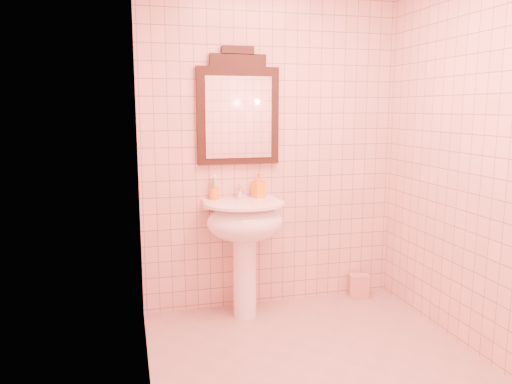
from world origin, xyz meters
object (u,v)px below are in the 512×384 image
object	(u,v)px
pedestal_sink	(245,230)
mirror	(238,111)
toothbrush_cup	(214,193)
soap_dispenser	(258,186)
towel	(359,286)

from	to	relation	value
pedestal_sink	mirror	bearing A→B (deg)	90.00
toothbrush_cup	soap_dispenser	distance (m)	0.34
towel	pedestal_sink	bearing A→B (deg)	-172.41
pedestal_sink	toothbrush_cup	distance (m)	0.36
towel	soap_dispenser	bearing A→B (deg)	177.81
soap_dispenser	pedestal_sink	bearing A→B (deg)	-153.06
pedestal_sink	towel	bearing A→B (deg)	7.59
towel	mirror	bearing A→B (deg)	176.01
mirror	toothbrush_cup	distance (m)	0.63
mirror	towel	world-z (taller)	mirror
pedestal_sink	toothbrush_cup	size ratio (longest dim) A/B	5.27
toothbrush_cup	pedestal_sink	bearing A→B (deg)	-42.10
mirror	toothbrush_cup	bearing A→B (deg)	-172.08
soap_dispenser	toothbrush_cup	bearing A→B (deg)	156.75
mirror	soap_dispenser	world-z (taller)	mirror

